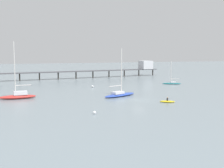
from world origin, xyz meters
The scene contains 8 objects.
ground_plane centered at (0.00, 0.00, 0.00)m, with size 400.00×400.00×0.00m, color gray.
pier centered at (15.11, 56.73, 3.78)m, with size 65.91×11.76×6.49m.
sailboat_red centered at (-25.38, 10.07, 0.78)m, with size 8.32×2.83×12.91m.
sailboat_blue centered at (-2.27, 6.21, 0.62)m, with size 9.82×6.63×11.46m.
sailboat_teal centered at (22.63, 25.52, 0.48)m, with size 6.28×3.98×7.50m.
dinghy_yellow centered at (4.67, -4.54, 0.20)m, with size 3.43×2.81×1.14m.
mooring_buoy_inner centered at (-4.30, 24.67, 0.35)m, with size 0.70×0.70×0.70m, color silver.
mooring_buoy_outer centered at (-12.95, -11.14, 0.28)m, with size 0.55×0.55×0.55m, color silver.
Camera 1 is at (-25.23, -59.12, 10.82)m, focal length 47.02 mm.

